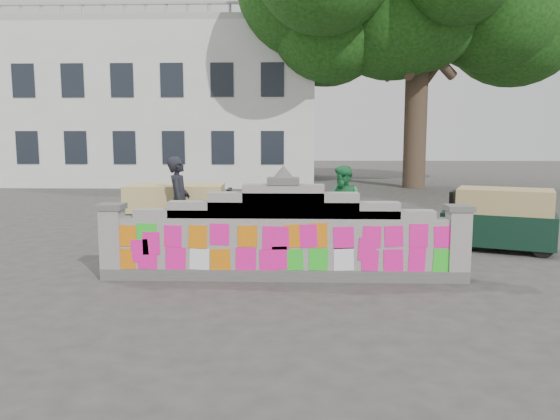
{
  "coord_description": "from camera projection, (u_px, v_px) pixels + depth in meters",
  "views": [
    {
      "loc": [
        0.26,
        -9.37,
        2.48
      ],
      "look_at": [
        -0.09,
        1.0,
        1.1
      ],
      "focal_mm": 35.0,
      "sensor_mm": 36.0,
      "label": 1
    }
  ],
  "objects": [
    {
      "name": "ground",
      "position": [
        283.0,
        279.0,
        9.62
      ],
      "size": [
        100.0,
        100.0,
        0.0
      ],
      "primitive_type": "plane",
      "color": "#383533",
      "rests_on": "ground"
    },
    {
      "name": "parapet_wall",
      "position": [
        283.0,
        237.0,
        9.51
      ],
      "size": [
        6.48,
        0.44,
        2.01
      ],
      "color": "#4C4C49",
      "rests_on": "ground"
    },
    {
      "name": "building",
      "position": [
        172.0,
        110.0,
        31.11
      ],
      "size": [
        16.0,
        10.0,
        8.9
      ],
      "color": "silver",
      "rests_on": "ground"
    },
    {
      "name": "shade_tree",
      "position": [
        419.0,
        1.0,
        26.07
      ],
      "size": [
        12.0,
        10.0,
        12.0
      ],
      "color": "#38281E",
      "rests_on": "ground"
    },
    {
      "name": "cyclist_bike",
      "position": [
        180.0,
        232.0,
        11.23
      ],
      "size": [
        2.14,
        0.93,
        1.09
      ],
      "primitive_type": "imported",
      "rotation": [
        0.0,
        0.0,
        1.67
      ],
      "color": "black",
      "rests_on": "ground"
    },
    {
      "name": "cyclist_rider",
      "position": [
        179.0,
        214.0,
        11.18
      ],
      "size": [
        0.51,
        0.72,
        1.85
      ],
      "primitive_type": "imported",
      "rotation": [
        0.0,
        0.0,
        1.67
      ],
      "color": "black",
      "rests_on": "ground"
    },
    {
      "name": "pedestrian",
      "position": [
        343.0,
        206.0,
        12.49
      ],
      "size": [
        1.09,
        1.14,
        1.85
      ],
      "primitive_type": "imported",
      "rotation": [
        0.0,
        0.0,
        -0.96
      ],
      "color": "#268C4B",
      "rests_on": "ground"
    },
    {
      "name": "rickshaw_left",
      "position": [
        179.0,
        216.0,
        12.02
      ],
      "size": [
        2.67,
        1.35,
        1.46
      ],
      "rotation": [
        0.0,
        0.0,
        0.06
      ],
      "color": "black",
      "rests_on": "ground"
    },
    {
      "name": "rickshaw_right",
      "position": [
        501.0,
        218.0,
        12.02
      ],
      "size": [
        2.54,
        1.86,
        1.37
      ],
      "rotation": [
        0.0,
        0.0,
        2.76
      ],
      "color": "black",
      "rests_on": "ground"
    }
  ]
}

